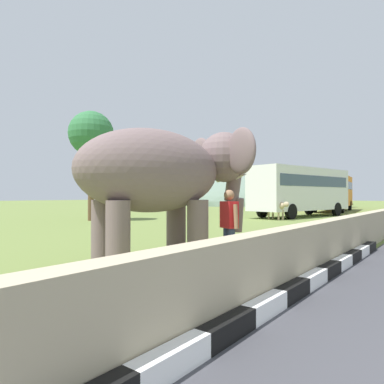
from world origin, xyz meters
TOP-DOWN VIEW (x-y plane):
  - striped_curb at (-0.35, 3.59)m, footprint 16.20×0.20m
  - barrier_parapet at (2.00, 3.89)m, footprint 28.00×0.36m
  - elephant at (2.34, 6.48)m, footprint 4.07×3.07m
  - person_handler at (3.44, 5.63)m, footprint 0.39×0.61m
  - bus_white at (21.64, 10.74)m, footprint 9.70×4.37m
  - bus_orange at (32.03, 11.35)m, footprint 10.28×3.82m
  - bus_red at (41.88, 14.48)m, footprint 8.14×2.85m
  - cow_near at (17.47, 10.80)m, footprint 1.13×1.90m
  - tree_distant at (9.80, 19.40)m, footprint 2.72×2.72m
  - hill_east at (55.00, 30.33)m, footprint 37.49×29.99m

SIDE VIEW (x-z plane):
  - hill_east at x=55.00m, z-range -5.14..5.14m
  - striped_curb at x=-0.35m, z-range 0.00..0.24m
  - barrier_parapet at x=2.00m, z-range 0.00..1.00m
  - cow_near at x=17.47m, z-range 0.26..1.48m
  - person_handler at x=3.44m, z-range 0.10..1.75m
  - elephant at x=2.34m, z-range 0.48..3.47m
  - bus_red at x=41.88m, z-range 0.33..3.83m
  - bus_white at x=21.64m, z-range 0.33..3.83m
  - bus_orange at x=32.03m, z-range 0.33..3.83m
  - tree_distant at x=9.80m, z-range 1.90..8.59m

